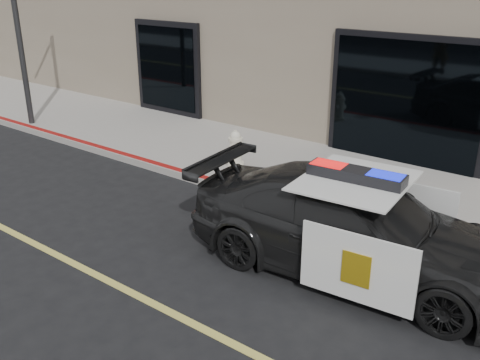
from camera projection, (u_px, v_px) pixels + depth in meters
The scene contains 5 objects.
ground at pixel (247, 351), 6.15m from camera, with size 120.00×120.00×0.00m, color black.
sidewalk_n at pixel (415, 200), 9.99m from camera, with size 60.00×3.50×0.15m, color gray.
police_car at pixel (352, 226), 7.56m from camera, with size 2.74×5.12×1.57m.
fire_hydrant at pixel (235, 149), 11.35m from camera, with size 0.36×0.50×0.79m.
street_light at pixel (13, 11), 13.53m from camera, with size 0.15×1.35×5.31m.
Camera 1 is at (2.95, -4.01, 4.10)m, focal length 40.00 mm.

